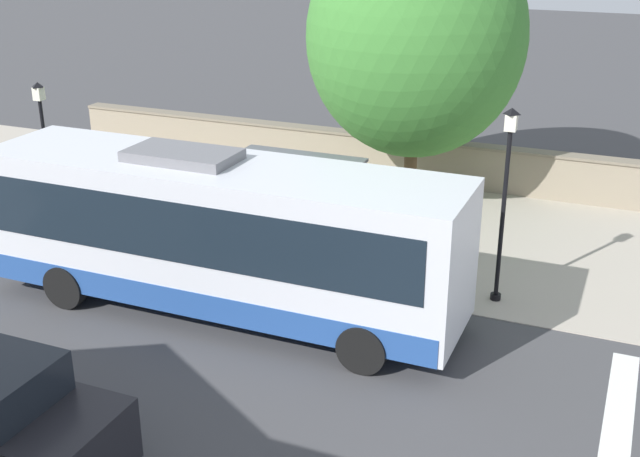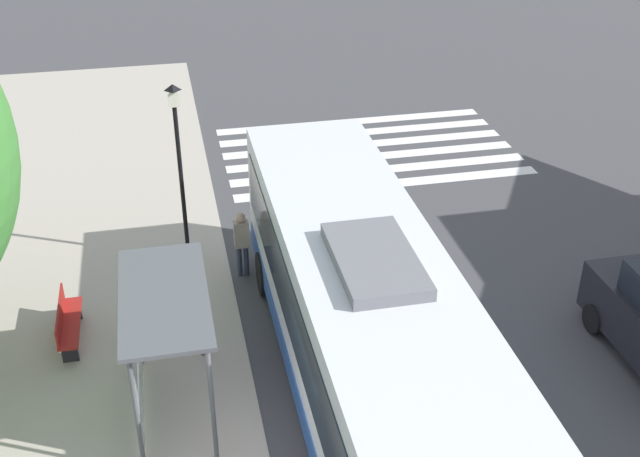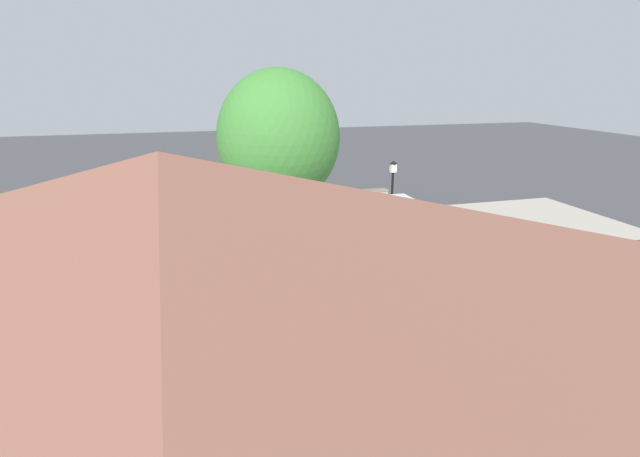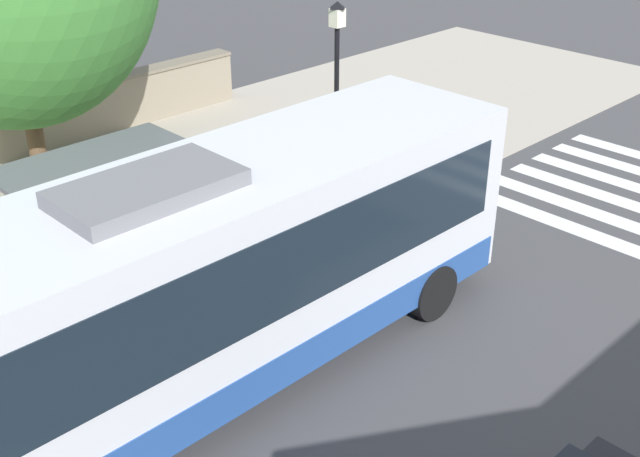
% 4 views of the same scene
% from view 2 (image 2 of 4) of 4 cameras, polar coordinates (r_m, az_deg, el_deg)
% --- Properties ---
extents(crosswalk_stripes, '(9.00, 5.25, 0.01)m').
position_cam_2_polar(crosswalk_stripes, '(25.23, 3.43, 5.58)').
color(crosswalk_stripes, silver).
rests_on(crosswalk_stripes, ground).
extents(bus, '(2.73, 10.67, 3.61)m').
position_cam_2_polar(bus, '(14.51, 2.88, -6.09)').
color(bus, silver).
rests_on(bus, ground).
extents(bus_shelter, '(1.52, 3.27, 2.59)m').
position_cam_2_polar(bus_shelter, '(14.26, -11.50, -6.29)').
color(bus_shelter, '#515459').
rests_on(bus_shelter, ground).
extents(pedestrian, '(0.34, 0.22, 1.66)m').
position_cam_2_polar(pedestrian, '(18.52, -5.59, -0.79)').
color(pedestrian, '#2D3347').
rests_on(pedestrian, ground).
extents(bench, '(0.40, 1.79, 0.88)m').
position_cam_2_polar(bench, '(17.42, -17.53, -6.36)').
color(bench, maroon).
rests_on(bench, ground).
extents(street_lamp_near, '(0.28, 0.28, 4.47)m').
position_cam_2_polar(street_lamp_near, '(18.54, -9.96, 4.76)').
color(street_lamp_near, black).
rests_on(street_lamp_near, ground).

